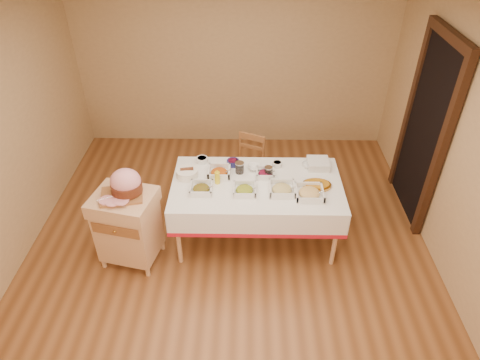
# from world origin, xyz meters

# --- Properties ---
(room_shell) EXTENTS (5.00, 5.00, 5.00)m
(room_shell) POSITION_xyz_m (0.00, 0.00, 1.30)
(room_shell) COLOR brown
(room_shell) RESTS_ON ground
(doorway) EXTENTS (0.09, 1.10, 2.20)m
(doorway) POSITION_xyz_m (2.20, 0.90, 1.11)
(doorway) COLOR black
(doorway) RESTS_ON ground
(dining_table) EXTENTS (1.82, 1.02, 0.76)m
(dining_table) POSITION_xyz_m (0.30, 0.30, 0.60)
(dining_table) COLOR #E2AE7C
(dining_table) RESTS_ON ground
(butcher_cart) EXTENTS (0.70, 0.63, 0.86)m
(butcher_cart) POSITION_xyz_m (-1.04, -0.07, 0.49)
(butcher_cart) COLOR #E2AE7C
(butcher_cart) RESTS_ON ground
(dining_chair) EXTENTS (0.49, 0.48, 0.83)m
(dining_chair) POSITION_xyz_m (0.20, 1.10, 0.43)
(dining_chair) COLOR #985E31
(dining_chair) RESTS_ON ground
(ham_on_board) EXTENTS (0.43, 0.41, 0.28)m
(ham_on_board) POSITION_xyz_m (-1.00, -0.04, 0.98)
(ham_on_board) COLOR #985E31
(ham_on_board) RESTS_ON butcher_cart
(serving_dish_a) EXTENTS (0.24, 0.23, 0.10)m
(serving_dish_a) POSITION_xyz_m (-0.28, 0.16, 0.79)
(serving_dish_a) COLOR silver
(serving_dish_a) RESTS_ON dining_table
(serving_dish_b) EXTENTS (0.24, 0.24, 0.10)m
(serving_dish_b) POSITION_xyz_m (0.17, 0.15, 0.79)
(serving_dish_b) COLOR silver
(serving_dish_b) RESTS_ON dining_table
(serving_dish_c) EXTENTS (0.27, 0.27, 0.11)m
(serving_dish_c) POSITION_xyz_m (0.56, 0.16, 0.80)
(serving_dish_c) COLOR silver
(serving_dish_c) RESTS_ON dining_table
(serving_dish_d) EXTENTS (0.29, 0.29, 0.11)m
(serving_dish_d) POSITION_xyz_m (0.83, 0.10, 0.80)
(serving_dish_d) COLOR silver
(serving_dish_d) RESTS_ON dining_table
(serving_dish_e) EXTENTS (0.25, 0.24, 0.12)m
(serving_dish_e) POSITION_xyz_m (-0.11, 0.45, 0.80)
(serving_dish_e) COLOR silver
(serving_dish_e) RESTS_ON dining_table
(serving_dish_f) EXTENTS (0.20, 0.20, 0.09)m
(serving_dish_f) POSITION_xyz_m (0.39, 0.45, 0.79)
(serving_dish_f) COLOR silver
(serving_dish_f) RESTS_ON dining_table
(small_bowl_left) EXTENTS (0.13, 0.13, 0.06)m
(small_bowl_left) POSITION_xyz_m (-0.32, 0.70, 0.79)
(small_bowl_left) COLOR silver
(small_bowl_left) RESTS_ON dining_table
(small_bowl_mid) EXTENTS (0.14, 0.14, 0.06)m
(small_bowl_mid) POSITION_xyz_m (0.03, 0.65, 0.79)
(small_bowl_mid) COLOR navy
(small_bowl_mid) RESTS_ON dining_table
(small_bowl_right) EXTENTS (0.11, 0.11, 0.05)m
(small_bowl_right) POSITION_xyz_m (0.53, 0.63, 0.79)
(small_bowl_right) COLOR silver
(small_bowl_right) RESTS_ON dining_table
(bowl_white_imported) EXTENTS (0.20, 0.20, 0.04)m
(bowl_white_imported) POSITION_xyz_m (0.28, 0.58, 0.78)
(bowl_white_imported) COLOR silver
(bowl_white_imported) RESTS_ON dining_table
(bowl_small_imported) EXTENTS (0.16, 0.16, 0.05)m
(bowl_small_imported) POSITION_xyz_m (0.88, 0.63, 0.78)
(bowl_small_imported) COLOR silver
(bowl_small_imported) RESTS_ON dining_table
(preserve_jar_left) EXTENTS (0.10, 0.10, 0.13)m
(preserve_jar_left) POSITION_xyz_m (0.11, 0.50, 0.82)
(preserve_jar_left) COLOR silver
(preserve_jar_left) RESTS_ON dining_table
(preserve_jar_right) EXTENTS (0.09, 0.09, 0.11)m
(preserve_jar_right) POSITION_xyz_m (0.43, 0.45, 0.81)
(preserve_jar_right) COLOR silver
(preserve_jar_right) RESTS_ON dining_table
(mustard_bottle) EXTENTS (0.06, 0.06, 0.17)m
(mustard_bottle) POSITION_xyz_m (-0.12, 0.30, 0.84)
(mustard_bottle) COLOR yellow
(mustard_bottle) RESTS_ON dining_table
(bread_basket) EXTENTS (0.24, 0.24, 0.10)m
(bread_basket) POSITION_xyz_m (-0.46, 0.42, 0.80)
(bread_basket) COLOR white
(bread_basket) RESTS_ON dining_table
(plate_stack) EXTENTS (0.24, 0.24, 0.09)m
(plate_stack) POSITION_xyz_m (0.99, 0.63, 0.80)
(plate_stack) COLOR silver
(plate_stack) RESTS_ON dining_table
(brass_platter) EXTENTS (0.31, 0.22, 0.04)m
(brass_platter) POSITION_xyz_m (0.93, 0.26, 0.78)
(brass_platter) COLOR gold
(brass_platter) RESTS_ON dining_table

